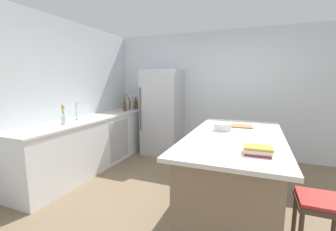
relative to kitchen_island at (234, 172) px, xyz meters
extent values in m
plane|color=#7A664C|center=(-0.43, -0.11, -0.47)|extent=(7.20, 7.20, 0.00)
cube|color=silver|center=(-0.43, 2.14, 0.83)|extent=(6.00, 0.10, 2.60)
cube|color=silver|center=(-2.88, -0.11, 0.83)|extent=(0.10, 6.00, 2.60)
cube|color=white|center=(-2.53, 0.48, -0.03)|extent=(0.61, 3.03, 0.89)
cube|color=silver|center=(-2.53, 0.48, 0.44)|extent=(0.64, 3.06, 0.03)
cube|color=#B2B5BA|center=(-2.22, 0.85, -0.03)|extent=(0.01, 0.60, 0.75)
cube|color=#8E755B|center=(0.00, 0.00, -0.03)|extent=(0.93, 1.96, 0.90)
cube|color=silver|center=(0.00, 0.00, 0.44)|extent=(1.09, 2.16, 0.04)
cube|color=#B7BABF|center=(-1.68, 1.74, 0.43)|extent=(0.78, 0.71, 1.81)
cylinder|color=#4C4C51|center=(-2.03, 1.36, 0.52)|extent=(0.02, 0.02, 0.90)
cylinder|color=#473828|center=(0.59, -0.58, -0.18)|extent=(0.04, 0.04, 0.58)
cube|color=#473828|center=(0.74, -0.73, 0.13)|extent=(0.36, 0.36, 0.04)
cube|color=#B2332D|center=(0.74, -0.73, 0.16)|extent=(0.34, 0.34, 0.03)
cylinder|color=silver|center=(-2.59, 0.17, 0.46)|extent=(0.05, 0.05, 0.02)
cylinder|color=silver|center=(-2.59, 0.17, 0.61)|extent=(0.02, 0.02, 0.28)
cylinder|color=silver|center=(-2.53, 0.17, 0.73)|extent=(0.14, 0.02, 0.02)
cylinder|color=silver|center=(-2.48, -0.21, 0.52)|extent=(0.07, 0.07, 0.13)
cylinder|color=#4C7F3D|center=(-2.49, -0.20, 0.61)|extent=(0.01, 0.03, 0.21)
sphere|color=orange|center=(-2.49, -0.20, 0.71)|extent=(0.04, 0.04, 0.04)
cylinder|color=#4C7F3D|center=(-2.48, -0.21, 0.62)|extent=(0.01, 0.02, 0.24)
sphere|color=orange|center=(-2.48, -0.21, 0.74)|extent=(0.04, 0.04, 0.04)
cylinder|color=#4C7F3D|center=(-2.47, -0.20, 0.61)|extent=(0.01, 0.04, 0.21)
sphere|color=orange|center=(-2.47, -0.20, 0.71)|extent=(0.04, 0.04, 0.04)
cylinder|color=brown|center=(-2.43, 1.89, 0.54)|extent=(0.08, 0.08, 0.19)
cylinder|color=brown|center=(-2.43, 1.89, 0.67)|extent=(0.03, 0.03, 0.07)
cylinder|color=black|center=(-2.43, 1.89, 0.72)|extent=(0.03, 0.03, 0.01)
cylinder|color=silver|center=(-2.50, 1.79, 0.59)|extent=(0.08, 0.08, 0.28)
cylinder|color=silver|center=(-2.50, 1.79, 0.78)|extent=(0.03, 0.03, 0.10)
cylinder|color=black|center=(-2.50, 1.79, 0.84)|extent=(0.03, 0.03, 0.01)
cylinder|color=#994C23|center=(-2.51, 1.70, 0.55)|extent=(0.06, 0.06, 0.21)
cylinder|color=#994C23|center=(-2.51, 1.70, 0.69)|extent=(0.03, 0.03, 0.06)
cylinder|color=black|center=(-2.51, 1.70, 0.72)|extent=(0.03, 0.03, 0.01)
cylinder|color=olive|center=(-2.52, 1.61, 0.58)|extent=(0.05, 0.05, 0.26)
cylinder|color=olive|center=(-2.52, 1.61, 0.74)|extent=(0.02, 0.02, 0.07)
cylinder|color=black|center=(-2.52, 1.61, 0.78)|extent=(0.02, 0.02, 0.01)
cylinder|color=#8CB79E|center=(-2.43, 1.51, 0.58)|extent=(0.08, 0.08, 0.25)
cylinder|color=#8CB79E|center=(-2.43, 1.51, 0.75)|extent=(0.03, 0.03, 0.10)
cylinder|color=black|center=(-2.43, 1.51, 0.81)|extent=(0.03, 0.03, 0.01)
cylinder|color=#5B3319|center=(-2.44, 1.41, 0.56)|extent=(0.06, 0.06, 0.21)
cylinder|color=#5B3319|center=(-2.44, 1.41, 0.70)|extent=(0.02, 0.02, 0.08)
cylinder|color=black|center=(-2.44, 1.41, 0.74)|extent=(0.02, 0.02, 0.01)
cube|color=#A83338|center=(0.25, -0.65, 0.47)|extent=(0.22, 0.19, 0.02)
cube|color=silver|center=(0.25, -0.65, 0.50)|extent=(0.24, 0.19, 0.03)
cube|color=gold|center=(0.25, -0.65, 0.52)|extent=(0.25, 0.18, 0.02)
cylinder|color=silver|center=(-0.18, 0.23, 0.51)|extent=(0.23, 0.23, 0.09)
cube|color=#9E7042|center=(0.02, 0.55, 0.47)|extent=(0.33, 0.24, 0.02)
camera|label=1|loc=(0.22, -2.74, 1.11)|focal=24.15mm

